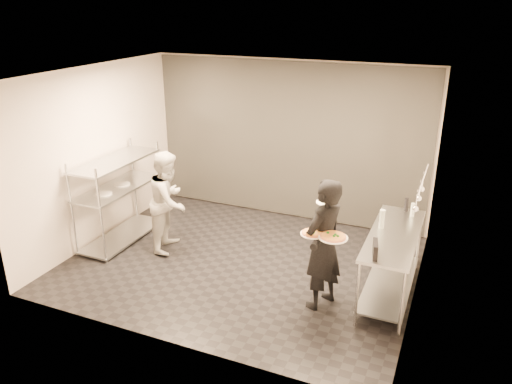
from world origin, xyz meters
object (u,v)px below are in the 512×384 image
at_px(bottle_clear, 413,210).
at_px(bottle_green, 382,219).
at_px(pass_rack, 119,195).
at_px(bottle_dark, 406,205).
at_px(waiter, 323,245).
at_px(prep_counter, 392,254).
at_px(chef, 169,201).
at_px(pizza_plate_far, 333,237).
at_px(pizza_plate_near, 312,233).
at_px(salad_plate, 326,201).
at_px(pos_monitor, 375,249).

bearing_deg(bottle_clear, bottle_green, -121.34).
relative_size(pass_rack, bottle_dark, 8.28).
xyz_separation_m(waiter, bottle_clear, (0.92, 1.20, 0.15)).
distance_m(prep_counter, chef, 3.43).
bearing_deg(bottle_dark, chef, -167.89).
relative_size(pizza_plate_far, bottle_dark, 1.83).
bearing_deg(chef, prep_counter, -102.63).
xyz_separation_m(pass_rack, pizza_plate_near, (3.45, -0.71, 0.31)).
relative_size(waiter, bottle_green, 6.84).
distance_m(pizza_plate_near, bottle_clear, 1.70).
distance_m(bottle_green, bottle_clear, 0.63).
height_order(pizza_plate_near, salad_plate, salad_plate).
bearing_deg(pass_rack, pizza_plate_near, -11.64).
bearing_deg(salad_plate, pizza_plate_near, -95.94).
bearing_deg(chef, bottle_dark, -89.55).
xyz_separation_m(pass_rack, bottle_dark, (4.37, 0.80, 0.25)).
bearing_deg(pizza_plate_near, chef, 163.13).
bearing_deg(waiter, pizza_plate_far, 63.16).
distance_m(chef, pizza_plate_far, 2.93).
bearing_deg(waiter, pos_monitor, 98.56).
relative_size(pizza_plate_near, pizza_plate_far, 0.83).
xyz_separation_m(prep_counter, chef, (-3.42, 0.06, 0.17)).
distance_m(pizza_plate_near, bottle_dark, 1.77).
xyz_separation_m(waiter, pos_monitor, (0.66, -0.16, 0.15)).
distance_m(prep_counter, pizza_plate_far, 1.08).
relative_size(pass_rack, bottle_clear, 8.31).
height_order(chef, salad_plate, chef).
bearing_deg(prep_counter, chef, 179.04).
xyz_separation_m(prep_counter, salad_plate, (-0.84, -0.30, 0.72)).
xyz_separation_m(salad_plate, pos_monitor, (0.72, -0.42, -0.33)).
xyz_separation_m(pizza_plate_far, pos_monitor, (0.50, 0.03, -0.08)).
bearing_deg(bottle_clear, chef, -170.67).
height_order(pass_rack, bottle_clear, pass_rack).
height_order(salad_plate, bottle_dark, salad_plate).
relative_size(pass_rack, pos_monitor, 6.16).
height_order(pizza_plate_near, bottle_clear, same).
xyz_separation_m(pass_rack, bottle_green, (4.14, 0.11, 0.28)).
bearing_deg(salad_plate, chef, 172.10).
xyz_separation_m(waiter, salad_plate, (-0.06, 0.26, 0.48)).
height_order(bottle_clear, bottle_dark, same).
relative_size(chef, bottle_dark, 8.23).
distance_m(waiter, bottle_green, 0.91).
bearing_deg(pos_monitor, bottle_green, 82.76).
relative_size(prep_counter, pos_monitor, 6.93).
relative_size(pizza_plate_far, bottle_green, 1.40).
distance_m(prep_counter, salad_plate, 1.15).
distance_m(salad_plate, bottle_green, 0.82).
height_order(waiter, chef, waiter).
bearing_deg(prep_counter, bottle_dark, 87.40).
bearing_deg(pass_rack, waiter, -8.91).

